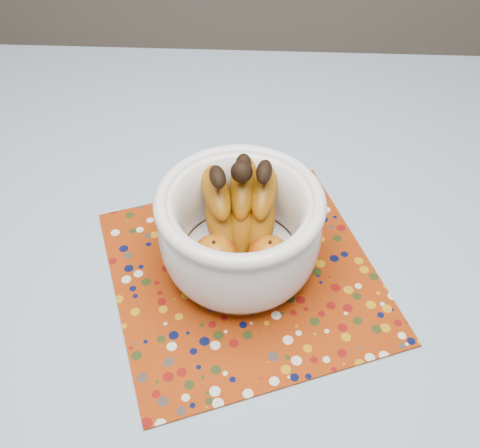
# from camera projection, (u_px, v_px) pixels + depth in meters

# --- Properties ---
(table) EXTENTS (1.20, 1.20, 0.75)m
(table) POSITION_uv_depth(u_px,v_px,m) (228.00, 290.00, 0.98)
(table) COLOR brown
(table) RESTS_ON ground
(tablecloth) EXTENTS (1.32, 1.32, 0.01)m
(tablecloth) POSITION_uv_depth(u_px,v_px,m) (227.00, 260.00, 0.92)
(tablecloth) COLOR #658BA9
(tablecloth) RESTS_ON table
(placemat) EXTENTS (0.52, 0.52, 0.00)m
(placemat) POSITION_uv_depth(u_px,v_px,m) (244.00, 274.00, 0.89)
(placemat) COLOR maroon
(placemat) RESTS_ON tablecloth
(fruit_bowl) EXTENTS (0.25, 0.25, 0.18)m
(fruit_bowl) POSITION_uv_depth(u_px,v_px,m) (240.00, 223.00, 0.85)
(fruit_bowl) COLOR white
(fruit_bowl) RESTS_ON placemat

